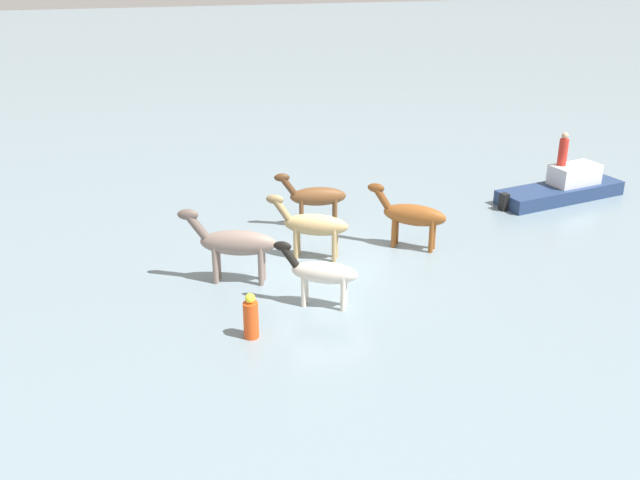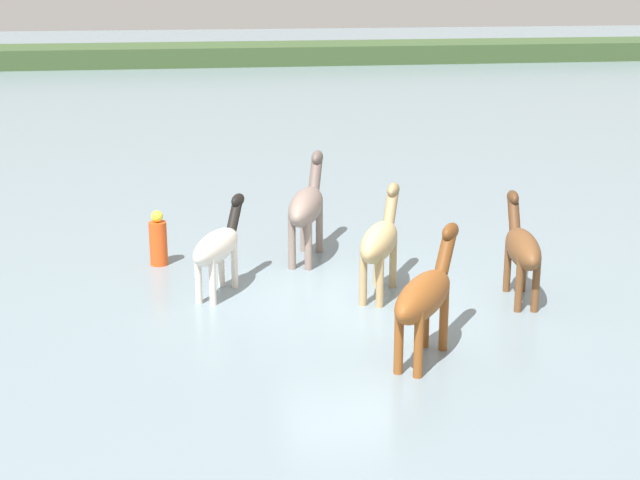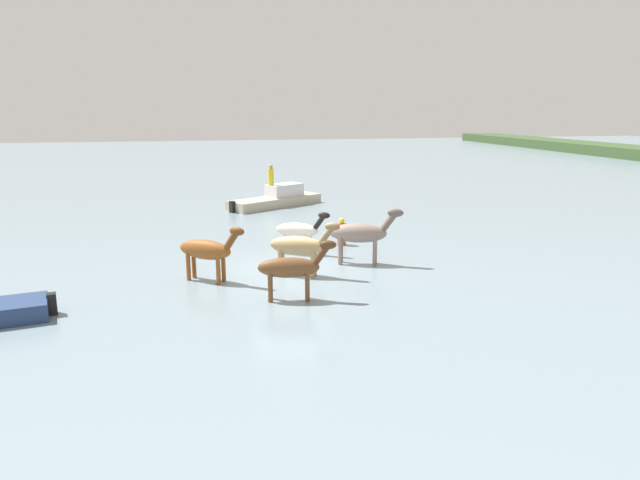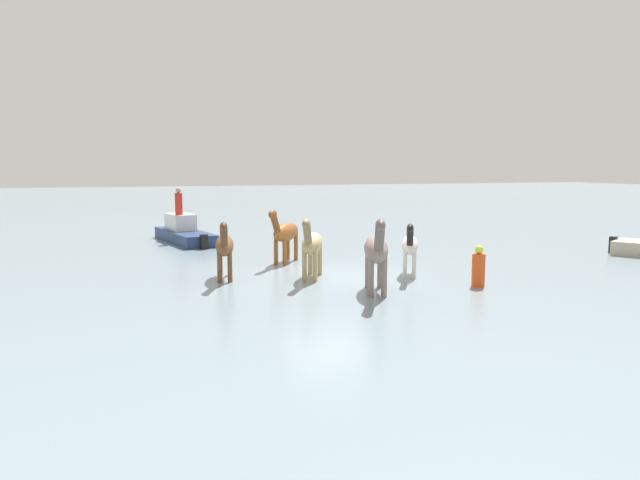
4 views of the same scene
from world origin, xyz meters
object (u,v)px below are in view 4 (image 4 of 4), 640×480
(boat_launch_far, at_px, (184,235))
(person_watcher_seated, at_px, (179,202))
(horse_mid_herd, at_px, (312,244))
(horse_gray_outer, at_px, (376,250))
(horse_pinto_flank, at_px, (285,232))
(horse_rear_stallion, at_px, (225,246))
(buoy_channel_marker, at_px, (478,268))
(horse_dark_mare, at_px, (410,245))

(boat_launch_far, distance_m, person_watcher_seated, 1.44)
(horse_mid_herd, relative_size, person_watcher_seated, 1.96)
(horse_gray_outer, distance_m, boat_launch_far, 12.84)
(horse_mid_herd, bearing_deg, horse_gray_outer, 47.98)
(horse_mid_herd, distance_m, horse_pinto_flank, 3.03)
(horse_gray_outer, relative_size, horse_rear_stallion, 1.13)
(horse_mid_herd, distance_m, boat_launch_far, 10.26)
(horse_mid_herd, bearing_deg, boat_launch_far, -138.93)
(horse_mid_herd, distance_m, horse_gray_outer, 2.60)
(horse_rear_stallion, relative_size, person_watcher_seated, 1.95)
(horse_pinto_flank, bearing_deg, boat_launch_far, -122.76)
(person_watcher_seated, bearing_deg, buoy_channel_marker, 119.57)
(horse_dark_mare, relative_size, horse_rear_stallion, 0.89)
(horse_gray_outer, bearing_deg, horse_pinto_flank, -150.19)
(horse_dark_mare, bearing_deg, horse_gray_outer, -18.67)
(horse_rear_stallion, distance_m, buoy_channel_marker, 7.24)
(buoy_channel_marker, bearing_deg, horse_gray_outer, -1.67)
(horse_mid_herd, height_order, horse_rear_stallion, horse_mid_herd)
(horse_pinto_flank, distance_m, horse_rear_stallion, 3.38)
(horse_dark_mare, height_order, boat_launch_far, horse_dark_mare)
(horse_mid_herd, xyz_separation_m, buoy_channel_marker, (-4.03, 2.49, -0.52))
(horse_mid_herd, bearing_deg, buoy_channel_marker, 83.82)
(horse_pinto_flank, xyz_separation_m, buoy_channel_marker, (-4.03, 5.51, -0.54))
(horse_dark_mare, height_order, horse_rear_stallion, horse_rear_stallion)
(horse_pinto_flank, height_order, horse_rear_stallion, horse_pinto_flank)
(horse_mid_herd, height_order, person_watcher_seated, person_watcher_seated)
(horse_pinto_flank, relative_size, horse_dark_mare, 1.06)
(person_watcher_seated, bearing_deg, horse_dark_mare, 119.65)
(horse_mid_herd, height_order, horse_dark_mare, horse_mid_herd)
(boat_launch_far, height_order, person_watcher_seated, person_watcher_seated)
(horse_mid_herd, distance_m, buoy_channel_marker, 4.77)
(horse_dark_mare, relative_size, boat_launch_far, 0.40)
(horse_gray_outer, height_order, boat_launch_far, horse_gray_outer)
(boat_launch_far, xyz_separation_m, buoy_channel_marker, (-6.78, 12.35, 0.19))
(horse_gray_outer, height_order, horse_pinto_flank, horse_gray_outer)
(horse_mid_herd, relative_size, horse_gray_outer, 0.89)
(horse_mid_herd, xyz_separation_m, person_watcher_seated, (2.94, -9.80, 0.71))
(buoy_channel_marker, bearing_deg, horse_mid_herd, -31.68)
(horse_dark_mare, height_order, buoy_channel_marker, horse_dark_mare)
(horse_mid_herd, xyz_separation_m, horse_pinto_flank, (0.00, -3.03, 0.01))
(horse_pinto_flank, height_order, buoy_channel_marker, horse_pinto_flank)
(horse_gray_outer, relative_size, boat_launch_far, 0.51)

